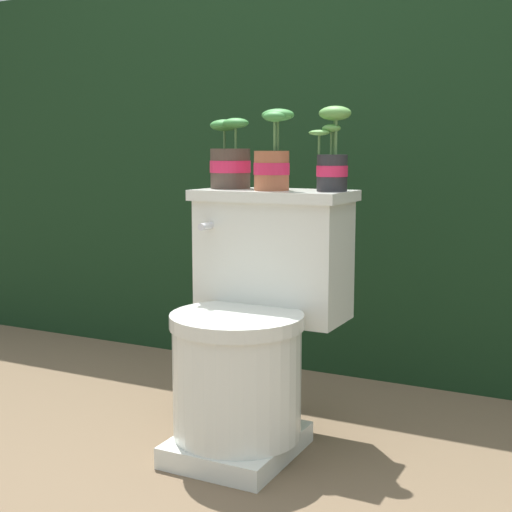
{
  "coord_description": "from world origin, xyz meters",
  "views": [
    {
      "loc": [
        0.84,
        -1.64,
        0.81
      ],
      "look_at": [
        -0.02,
        0.08,
        0.53
      ],
      "focal_mm": 50.0,
      "sensor_mm": 36.0,
      "label": 1
    }
  ],
  "objects": [
    {
      "name": "potted_plant_middle",
      "position": [
        0.15,
        0.2,
        0.79
      ],
      "size": [
        0.11,
        0.09,
        0.23
      ],
      "color": "#262628",
      "rests_on": "toilet"
    },
    {
      "name": "hedge_backdrop",
      "position": [
        0.0,
        1.09,
        0.73
      ],
      "size": [
        4.36,
        0.7,
        1.46
      ],
      "color": "black",
      "rests_on": "ground"
    },
    {
      "name": "toilet",
      "position": [
        -0.02,
        0.06,
        0.33
      ],
      "size": [
        0.44,
        0.52,
        0.7
      ],
      "color": "silver",
      "rests_on": "ground"
    },
    {
      "name": "potted_plant_left",
      "position": [
        -0.18,
        0.21,
        0.78
      ],
      "size": [
        0.14,
        0.12,
        0.2
      ],
      "color": "#47382D",
      "rests_on": "toilet"
    },
    {
      "name": "ground_plane",
      "position": [
        0.0,
        0.0,
        0.0
      ],
      "size": [
        12.0,
        12.0,
        0.0
      ],
      "primitive_type": "plane",
      "color": "brown"
    },
    {
      "name": "potted_plant_midleft",
      "position": [
        -0.02,
        0.16,
        0.79
      ],
      "size": [
        0.11,
        0.1,
        0.22
      ],
      "color": "#9E5638",
      "rests_on": "toilet"
    }
  ]
}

